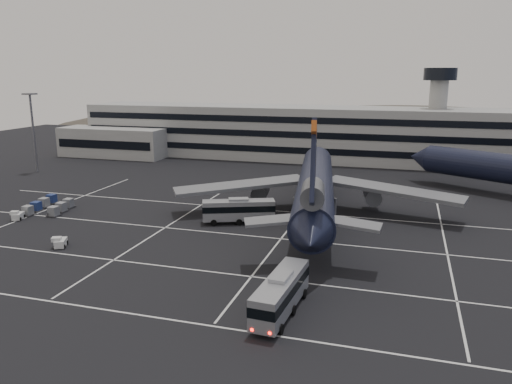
{
  "coord_description": "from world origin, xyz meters",
  "views": [
    {
      "loc": [
        27.9,
        -60.81,
        22.66
      ],
      "look_at": [
        6.48,
        10.13,
        5.0
      ],
      "focal_mm": 35.0,
      "sensor_mm": 36.0,
      "label": 1
    }
  ],
  "objects_px": {
    "bus_far": "(239,209)",
    "trijet_main": "(315,186)",
    "tug_a": "(18,216)",
    "uld_cluster": "(49,206)",
    "bus_near": "(281,292)"
  },
  "relations": [
    {
      "from": "bus_far",
      "to": "trijet_main",
      "type": "bearing_deg",
      "value": -81.88
    },
    {
      "from": "trijet_main",
      "to": "tug_a",
      "type": "bearing_deg",
      "value": -170.99
    },
    {
      "from": "bus_far",
      "to": "tug_a",
      "type": "bearing_deg",
      "value": 81.99
    },
    {
      "from": "trijet_main",
      "to": "bus_far",
      "type": "distance_m",
      "value": 12.83
    },
    {
      "from": "trijet_main",
      "to": "uld_cluster",
      "type": "bearing_deg",
      "value": -178.01
    },
    {
      "from": "bus_far",
      "to": "bus_near",
      "type": "bearing_deg",
      "value": -175.51
    },
    {
      "from": "bus_near",
      "to": "uld_cluster",
      "type": "height_order",
      "value": "bus_near"
    },
    {
      "from": "bus_near",
      "to": "bus_far",
      "type": "distance_m",
      "value": 30.4
    },
    {
      "from": "trijet_main",
      "to": "bus_far",
      "type": "bearing_deg",
      "value": -159.06
    },
    {
      "from": "trijet_main",
      "to": "bus_near",
      "type": "xyz_separation_m",
      "value": [
        2.75,
        -33.46,
        -3.06
      ]
    },
    {
      "from": "bus_far",
      "to": "tug_a",
      "type": "relative_size",
      "value": 4.32
    },
    {
      "from": "trijet_main",
      "to": "tug_a",
      "type": "relative_size",
      "value": 21.98
    },
    {
      "from": "trijet_main",
      "to": "tug_a",
      "type": "height_order",
      "value": "trijet_main"
    },
    {
      "from": "trijet_main",
      "to": "uld_cluster",
      "type": "xyz_separation_m",
      "value": [
        -43.93,
        -8.63,
        -4.45
      ]
    },
    {
      "from": "trijet_main",
      "to": "bus_far",
      "type": "xyz_separation_m",
      "value": [
        -10.78,
        -6.24,
        -3.09
      ]
    }
  ]
}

